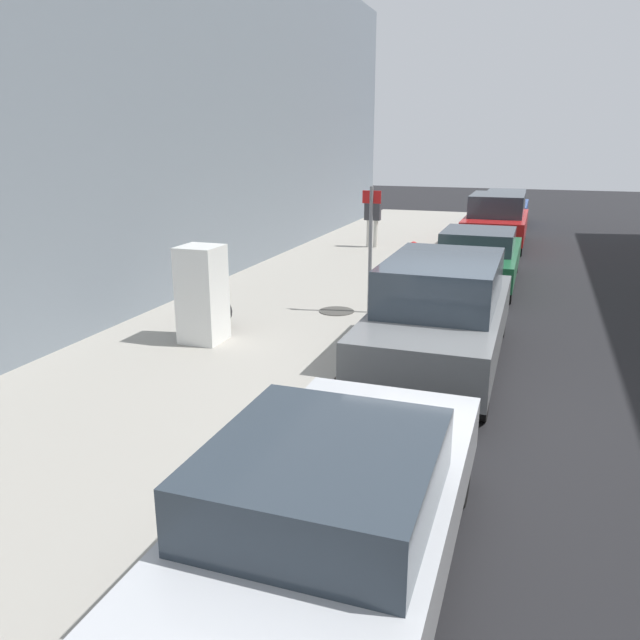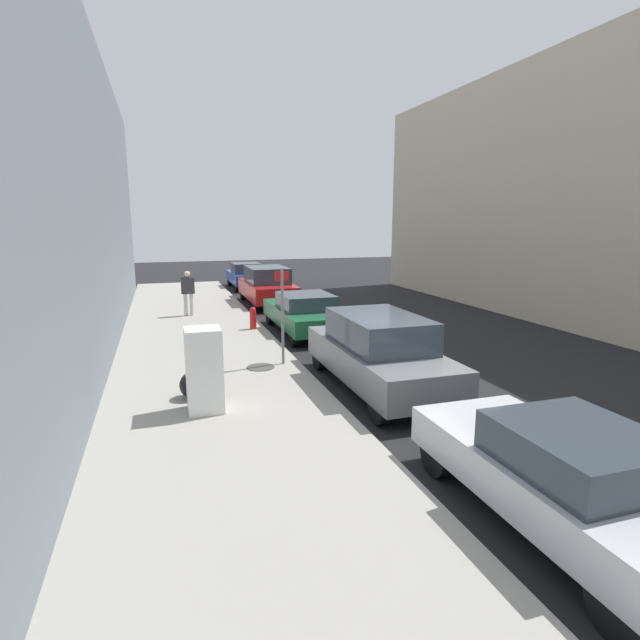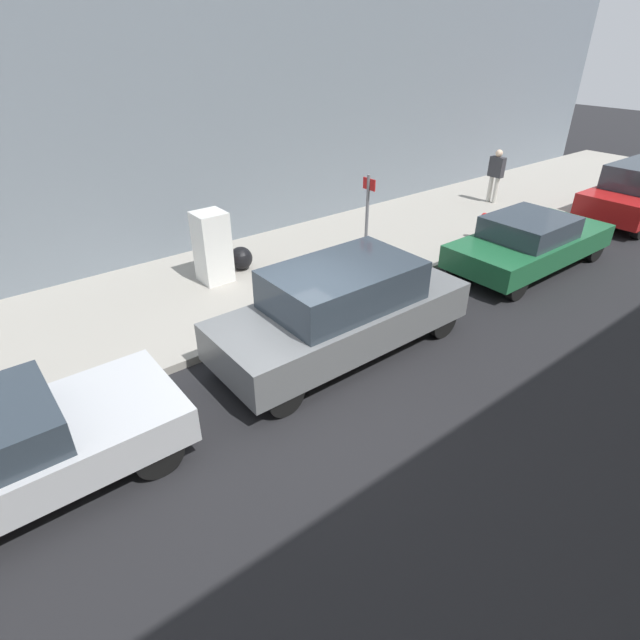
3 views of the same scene
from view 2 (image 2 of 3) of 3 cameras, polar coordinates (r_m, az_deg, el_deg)
name	(u,v)px [view 2 (image 2 of 3)]	position (r m, az deg, el deg)	size (l,w,h in m)	color
ground_plane	(417,405)	(10.78, 11.07, -9.50)	(80.00, 80.00, 0.00)	black
sidewalk_slab	(227,424)	(9.59, -10.62, -11.65)	(4.66, 44.00, 0.16)	#9E998E
discarded_refrigerator	(204,370)	(9.86, -13.11, -5.58)	(0.67, 0.69, 1.63)	white
manhole_cover	(261,367)	(12.69, -6.81, -5.37)	(0.70, 0.70, 0.02)	#47443F
street_sign_post	(282,311)	(12.65, -4.31, 1.04)	(0.36, 0.07, 2.47)	slate
fire_hydrant	(253,318)	(17.11, -7.66, 0.26)	(0.22, 0.22, 0.76)	red
trash_bag	(193,385)	(10.77, -14.30, -7.18)	(0.56, 0.56, 0.56)	black
pedestrian_walking_far	(188,290)	(19.95, -14.86, 3.36)	(0.50, 0.23, 1.73)	beige
parked_sedan_silver	(565,475)	(7.08, 26.23, -15.60)	(1.82, 4.37, 1.39)	silver
parked_suv_gray	(379,352)	(11.36, 6.73, -3.61)	(1.88, 4.88, 1.72)	slate
parked_sedan_green	(305,313)	(17.00, -1.78, 0.86)	(1.89, 4.67, 1.38)	#1E6038
parked_suv_red	(267,285)	(22.93, -6.06, 3.95)	(1.93, 4.69, 1.73)	red
parked_hatchback_blue	(246,275)	(28.76, -8.48, 5.07)	(1.72, 4.05, 1.44)	#23479E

